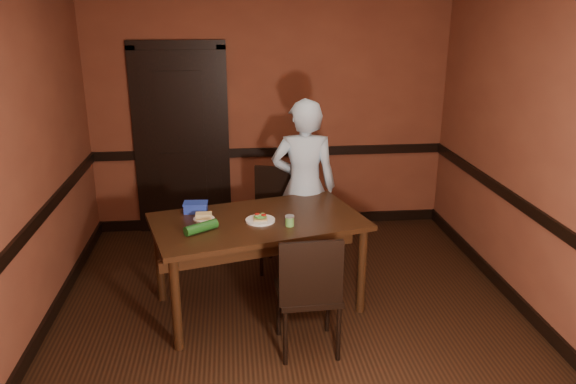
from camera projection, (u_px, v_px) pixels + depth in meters
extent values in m
cube|color=black|center=(292.00, 327.00, 4.60)|extent=(4.00, 4.50, 0.01)
cube|color=brown|center=(271.00, 113.00, 6.29)|extent=(4.00, 0.02, 2.70)
cube|color=brown|center=(361.00, 340.00, 2.05)|extent=(4.00, 0.02, 2.70)
cube|color=brown|center=(13.00, 177.00, 3.98)|extent=(0.02, 4.50, 2.70)
cube|color=brown|center=(548.00, 161.00, 4.37)|extent=(0.02, 4.50, 2.70)
cube|color=black|center=(271.00, 152.00, 6.42)|extent=(4.00, 0.03, 0.10)
cube|color=black|center=(25.00, 235.00, 4.12)|extent=(0.03, 4.50, 0.10)
cube|color=black|center=(538.00, 215.00, 4.51)|extent=(0.03, 4.50, 0.10)
cube|color=black|center=(272.00, 220.00, 6.69)|extent=(4.00, 0.03, 0.12)
cube|color=black|center=(41.00, 334.00, 4.39)|extent=(0.03, 4.50, 0.12)
cube|color=black|center=(524.00, 307.00, 4.78)|extent=(0.03, 4.50, 0.12)
cube|color=black|center=(182.00, 144.00, 6.26)|extent=(0.85, 0.04, 2.05)
cube|color=black|center=(139.00, 145.00, 6.23)|extent=(0.10, 0.06, 2.15)
cube|color=black|center=(225.00, 143.00, 6.33)|extent=(0.10, 0.06, 2.15)
cube|color=black|center=(176.00, 45.00, 5.94)|extent=(1.05, 0.06, 0.10)
cube|color=black|center=(259.00, 263.00, 4.81)|extent=(1.92, 1.38, 0.81)
imported|color=#AAC6D8|center=(304.00, 187.00, 5.36)|extent=(0.66, 0.47, 1.70)
cylinder|color=white|center=(260.00, 220.00, 4.64)|extent=(0.25, 0.25, 0.01)
cube|color=tan|center=(260.00, 219.00, 4.63)|extent=(0.11, 0.10, 0.02)
ellipsoid|color=#449434|center=(260.00, 216.00, 4.63)|extent=(0.10, 0.09, 0.02)
cylinder|color=red|center=(257.00, 214.00, 4.63)|extent=(0.04, 0.04, 0.01)
cylinder|color=red|center=(264.00, 215.00, 4.61)|extent=(0.04, 0.04, 0.01)
cylinder|color=#79B45E|center=(257.00, 216.00, 4.60)|extent=(0.03, 0.03, 0.01)
cylinder|color=#79B45E|center=(263.00, 214.00, 4.65)|extent=(0.03, 0.03, 0.01)
cylinder|color=#79B45E|center=(260.00, 215.00, 4.62)|extent=(0.03, 0.03, 0.01)
cylinder|color=#579742|center=(290.00, 221.00, 4.53)|extent=(0.07, 0.07, 0.08)
cylinder|color=silver|center=(290.00, 216.00, 4.52)|extent=(0.08, 0.08, 0.01)
cylinder|color=white|center=(204.00, 219.00, 4.67)|extent=(0.18, 0.18, 0.01)
cube|color=#E9CB7D|center=(204.00, 216.00, 4.67)|extent=(0.13, 0.09, 0.04)
cube|color=#253EB9|center=(196.00, 208.00, 4.83)|extent=(0.20, 0.14, 0.08)
cube|color=#253EB9|center=(195.00, 203.00, 4.82)|extent=(0.21, 0.15, 0.01)
cylinder|color=#184B16|center=(201.00, 227.00, 4.41)|extent=(0.27, 0.22, 0.08)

